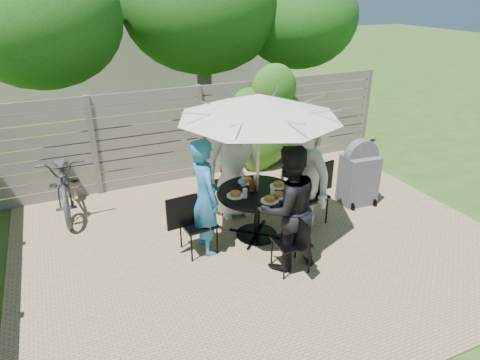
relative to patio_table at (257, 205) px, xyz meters
name	(u,v)px	position (x,y,z in m)	size (l,w,h in m)	color
backyard_envelope	(126,17)	(0.07, 9.81, 2.07)	(60.00, 60.00, 5.00)	#2B4E18
patio_table	(257,205)	(0.00, 0.00, 0.00)	(1.23, 1.23, 0.78)	black
umbrella	(259,106)	(0.00, 0.00, 1.52)	(2.39, 2.39, 2.22)	silver
chair_back	(230,194)	(-0.04, 0.97, -0.24)	(0.51, 0.73, 1.00)	black
person_back	(233,162)	(-0.03, 0.83, 0.39)	(0.91, 0.59, 1.86)	silver
chair_left	(198,235)	(-0.97, -0.04, -0.26)	(0.70, 0.50, 0.95)	black
person_left	(205,197)	(-0.83, -0.03, 0.32)	(0.63, 0.41, 1.73)	teal
chair_front	(291,253)	(0.04, -0.96, -0.27)	(0.45, 0.65, 0.90)	black
person_front	(288,209)	(0.03, -0.83, 0.34)	(0.86, 0.67, 1.77)	black
chair_right	(309,206)	(0.97, 0.04, -0.24)	(0.75, 0.56, 0.99)	black
person_right	(305,173)	(0.83, 0.03, 0.37)	(1.18, 0.68, 1.83)	beige
plate_back	(246,180)	(-0.02, 0.36, 0.26)	(0.26, 0.26, 0.06)	white
plate_left	(235,194)	(-0.36, -0.02, 0.26)	(0.26, 0.26, 0.06)	white
plate_front	(270,200)	(0.02, -0.36, 0.26)	(0.26, 0.26, 0.06)	white
plate_right	(278,185)	(0.36, 0.02, 0.26)	(0.26, 0.26, 0.06)	white
plate_extra	(278,195)	(0.19, -0.29, 0.26)	(0.24, 0.24, 0.06)	white
glass_back	(243,182)	(-0.12, 0.25, 0.30)	(0.07, 0.07, 0.14)	silver
glass_left	(245,193)	(-0.25, -0.12, 0.30)	(0.07, 0.07, 0.14)	silver
glass_front	(273,192)	(0.12, -0.25, 0.30)	(0.07, 0.07, 0.14)	silver
syrup_jug	(252,186)	(-0.06, 0.05, 0.31)	(0.09, 0.09, 0.16)	#59280C
coffee_cup	(256,181)	(0.09, 0.22, 0.29)	(0.08, 0.08, 0.12)	#C6B293
bicycle	(65,180)	(-2.58, 2.12, 0.00)	(0.72, 2.06, 1.08)	#333338
bbq_grill	(359,175)	(2.10, 0.28, 0.00)	(0.62, 0.49, 1.19)	#5D5C61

